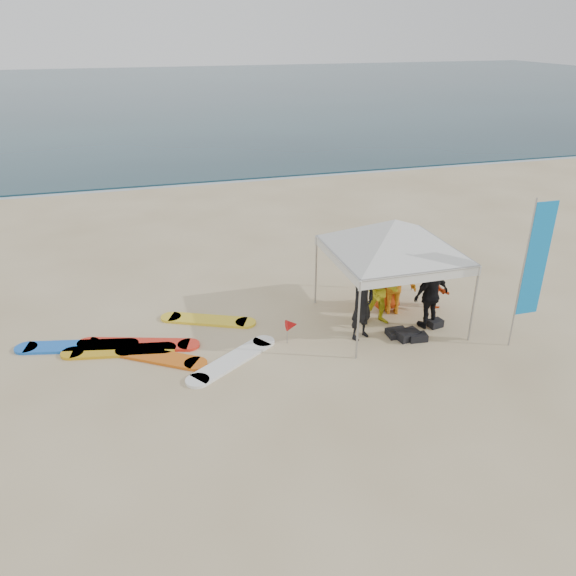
% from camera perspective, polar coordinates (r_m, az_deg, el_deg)
% --- Properties ---
extents(ground, '(120.00, 120.00, 0.00)m').
position_cam_1_polar(ground, '(12.39, 1.96, -10.17)').
color(ground, beige).
rests_on(ground, ground).
extents(ocean, '(160.00, 84.00, 0.08)m').
position_cam_1_polar(ocean, '(70.01, -14.20, 18.70)').
color(ocean, '#0C2633').
rests_on(ocean, ground).
extents(shoreline_foam, '(160.00, 1.20, 0.01)m').
position_cam_1_polar(shoreline_foam, '(28.87, -9.41, 10.53)').
color(shoreline_foam, silver).
rests_on(shoreline_foam, ground).
extents(person_black_a, '(0.80, 0.69, 1.85)m').
position_cam_1_polar(person_black_a, '(13.92, 7.56, -1.67)').
color(person_black_a, black).
rests_on(person_black_a, ground).
extents(person_yellow, '(1.03, 0.89, 1.82)m').
position_cam_1_polar(person_yellow, '(14.68, 9.43, -0.40)').
color(person_yellow, gold).
rests_on(person_yellow, ground).
extents(person_orange_a, '(1.39, 1.04, 1.92)m').
position_cam_1_polar(person_orange_a, '(15.30, 10.75, 0.79)').
color(person_orange_a, orange).
rests_on(person_orange_a, ground).
extents(person_black_b, '(1.13, 0.67, 1.81)m').
position_cam_1_polar(person_black_b, '(14.78, 14.33, -0.70)').
color(person_black_b, black).
rests_on(person_black_b, ground).
extents(person_orange_b, '(1.02, 0.72, 1.95)m').
position_cam_1_polar(person_orange_b, '(15.51, 10.19, 1.26)').
color(person_orange_b, '#CA4211').
rests_on(person_orange_b, ground).
extents(person_seated, '(0.44, 0.99, 1.03)m').
position_cam_1_polar(person_seated, '(16.08, 14.69, -0.12)').
color(person_seated, '#D24012').
rests_on(person_seated, ground).
extents(canopy_tent, '(4.28, 4.28, 3.23)m').
position_cam_1_polar(canopy_tent, '(14.15, 10.86, 6.81)').
color(canopy_tent, '#A5A5A8').
rests_on(canopy_tent, ground).
extents(feather_flag, '(0.63, 0.04, 3.74)m').
position_cam_1_polar(feather_flag, '(14.18, 23.78, 2.48)').
color(feather_flag, '#A5A5A8').
rests_on(feather_flag, ground).
extents(marker_pennant, '(0.28, 0.28, 0.64)m').
position_cam_1_polar(marker_pennant, '(13.78, 0.39, -3.77)').
color(marker_pennant, '#A5A5A8').
rests_on(marker_pennant, ground).
extents(gear_pile, '(1.63, 0.83, 0.22)m').
position_cam_1_polar(gear_pile, '(14.57, 12.42, -4.48)').
color(gear_pile, black).
rests_on(gear_pile, ground).
extents(surfboard_spread, '(5.84, 3.63, 0.07)m').
position_cam_1_polar(surfboard_spread, '(14.19, -13.50, -5.75)').
color(surfboard_spread, yellow).
rests_on(surfboard_spread, ground).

